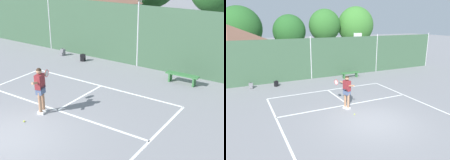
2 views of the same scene
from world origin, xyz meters
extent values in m
plane|color=gray|center=(0.00, 0.00, 0.00)|extent=(120.00, 120.00, 0.00)
cube|color=white|center=(0.00, 5.50, 0.00)|extent=(8.20, 0.10, 0.01)
cube|color=white|center=(0.00, 2.48, 0.00)|extent=(8.20, 0.10, 0.01)
cube|color=white|center=(0.00, 3.96, 0.00)|extent=(0.10, 2.97, 0.01)
cube|color=#38563D|center=(0.00, 9.00, 1.68)|extent=(26.00, 0.05, 3.36)
cylinder|color=#B2B2B7|center=(-6.50, 9.00, 1.76)|extent=(0.09, 0.09, 3.51)
cylinder|color=#B2B2B7|center=(0.00, 9.00, 1.76)|extent=(0.09, 0.09, 3.51)
cube|color=beige|center=(-6.00, 13.29, 1.38)|extent=(5.25, 4.83, 2.76)
cylinder|color=brown|center=(-11.61, 19.82, 0.93)|extent=(0.36, 0.36, 1.86)
cylinder|color=brown|center=(-4.80, 19.82, 0.89)|extent=(0.36, 0.36, 1.78)
cylinder|color=brown|center=(0.87, 19.82, 0.87)|extent=(0.36, 0.36, 1.74)
cube|color=silver|center=(-0.31, 1.89, 0.05)|extent=(0.28, 0.19, 0.10)
cube|color=silver|center=(-0.38, 2.12, 0.05)|extent=(0.28, 0.19, 0.10)
cylinder|color=#A37556|center=(-0.31, 1.89, 0.51)|extent=(0.13, 0.13, 0.82)
cylinder|color=#A37556|center=(-0.38, 2.12, 0.51)|extent=(0.13, 0.13, 0.82)
cube|color=#47567A|center=(-0.35, 2.01, 0.98)|extent=(0.33, 0.41, 0.32)
cube|color=maroon|center=(-0.35, 2.01, 1.32)|extent=(0.34, 0.45, 0.56)
sphere|color=#A37556|center=(-0.35, 2.01, 1.73)|extent=(0.22, 0.22, 0.22)
sphere|color=black|center=(-0.35, 2.01, 1.75)|extent=(0.21, 0.21, 0.21)
cylinder|color=#A37556|center=(-0.43, 2.19, 1.42)|extent=(0.24, 0.56, 0.17)
cylinder|color=#A37556|center=(-0.27, 1.74, 1.37)|extent=(0.23, 0.51, 0.22)
cylinder|color=black|center=(-0.51, 2.38, 1.37)|extent=(0.12, 0.30, 0.04)
torus|color=red|center=(-0.65, 2.70, 1.37)|extent=(0.11, 0.30, 0.30)
cylinder|color=silver|center=(-0.65, 2.70, 1.37)|extent=(0.08, 0.25, 0.26)
sphere|color=#CCE033|center=(-0.37, 1.09, 0.03)|extent=(0.07, 0.07, 0.07)
cube|color=slate|center=(-4.80, 8.23, 0.20)|extent=(0.31, 0.24, 0.40)
cube|color=slate|center=(-4.83, 8.12, 0.12)|extent=(0.23, 0.11, 0.18)
torus|color=black|center=(-4.80, 8.23, 0.42)|extent=(0.09, 0.03, 0.09)
cube|color=black|center=(-3.08, 8.03, 0.20)|extent=(0.33, 0.27, 0.40)
cube|color=black|center=(-3.03, 7.92, 0.12)|extent=(0.23, 0.14, 0.18)
torus|color=black|center=(-3.08, 8.03, 0.42)|extent=(0.09, 0.05, 0.09)
cube|color=#336B38|center=(3.08, 7.87, 0.45)|extent=(1.60, 0.36, 0.06)
cube|color=#336B38|center=(2.48, 7.87, 0.23)|extent=(0.08, 0.32, 0.45)
cube|color=#336B38|center=(3.68, 7.87, 0.23)|extent=(0.08, 0.32, 0.45)
camera|label=1|loc=(7.94, -5.64, 5.71)|focal=50.23mm
camera|label=2|loc=(-5.55, -7.81, 4.64)|focal=34.68mm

